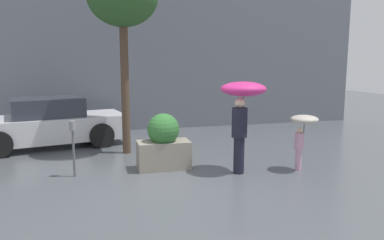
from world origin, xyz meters
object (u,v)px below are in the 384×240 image
at_px(person_adult, 242,102).
at_px(parked_car_near, 49,124).
at_px(planter_box, 163,143).
at_px(person_child, 303,127).
at_px(parking_meter, 73,137).

distance_m(person_adult, parked_car_near, 5.91).
bearing_deg(planter_box, person_child, -17.73).
distance_m(person_adult, parking_meter, 3.70).
height_order(person_child, parked_car_near, parked_car_near).
relative_size(parked_car_near, parking_meter, 3.72).
bearing_deg(person_adult, parking_meter, 129.36).
xyz_separation_m(planter_box, person_adult, (1.62, -0.72, 0.99)).
distance_m(planter_box, person_adult, 2.03).
xyz_separation_m(planter_box, parking_meter, (-1.97, -0.12, 0.28)).
height_order(person_adult, parking_meter, person_adult).
height_order(planter_box, parking_meter, planter_box).
relative_size(person_child, parked_car_near, 0.28).
bearing_deg(parking_meter, parked_car_near, 104.26).
bearing_deg(planter_box, person_adult, -23.90).
height_order(person_child, parking_meter, person_child).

